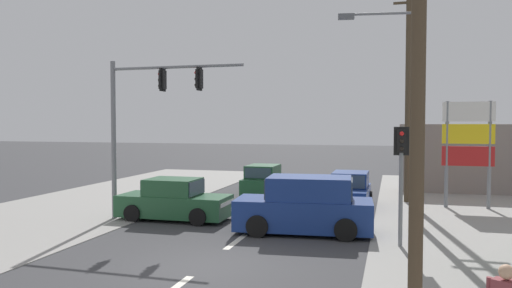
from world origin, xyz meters
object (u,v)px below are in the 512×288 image
at_px(utility_pole_foreground_right, 412,2).
at_px(shopping_plaza_sign, 468,139).
at_px(utility_pole_midground_right, 418,68).
at_px(utility_pole_background_right, 408,86).
at_px(hatchback_oncoming_mid, 264,181).
at_px(hatchback_oncoming_near, 350,191).
at_px(traffic_signal_mast, 144,110).
at_px(pedestal_signal_right_kerb, 401,166).
at_px(sedan_crossing_left, 174,201).
at_px(suv_receding_far, 305,207).

distance_m(utility_pole_foreground_right, shopping_plaza_sign, 14.08).
distance_m(utility_pole_midground_right, utility_pole_background_right, 5.70).
bearing_deg(hatchback_oncoming_mid, hatchback_oncoming_near, -31.78).
distance_m(utility_pole_background_right, traffic_signal_mast, 12.01).
bearing_deg(hatchback_oncoming_mid, traffic_signal_mast, -108.50).
xyz_separation_m(utility_pole_background_right, hatchback_oncoming_mid, (-7.00, 0.74, -4.66)).
distance_m(pedestal_signal_right_kerb, sedan_crossing_left, 8.66).
bearing_deg(utility_pole_midground_right, hatchback_oncoming_mid, 138.05).
bearing_deg(suv_receding_far, hatchback_oncoming_mid, 113.10).
relative_size(utility_pole_foreground_right, utility_pole_midground_right, 1.05).
relative_size(traffic_signal_mast, hatchback_oncoming_mid, 1.64).
distance_m(utility_pole_foreground_right, sedan_crossing_left, 12.56).
bearing_deg(hatchback_oncoming_near, utility_pole_midground_right, -54.34).
bearing_deg(hatchback_oncoming_near, suv_receding_far, -100.53).
xyz_separation_m(utility_pole_midground_right, shopping_plaza_sign, (2.28, 4.66, -2.57)).
bearing_deg(suv_receding_far, shopping_plaza_sign, 48.07).
bearing_deg(utility_pole_midground_right, hatchback_oncoming_near, 125.66).
relative_size(pedestal_signal_right_kerb, sedan_crossing_left, 0.84).
bearing_deg(sedan_crossing_left, hatchback_oncoming_mid, 77.37).
distance_m(utility_pole_foreground_right, pedestal_signal_right_kerb, 6.78).
distance_m(pedestal_signal_right_kerb, suv_receding_far, 3.56).
relative_size(sedan_crossing_left, hatchback_oncoming_mid, 1.16).
bearing_deg(sedan_crossing_left, shopping_plaza_sign, 26.64).
height_order(utility_pole_foreground_right, suv_receding_far, utility_pole_foreground_right).
height_order(utility_pole_background_right, suv_receding_far, utility_pole_background_right).
xyz_separation_m(sedan_crossing_left, hatchback_oncoming_near, (6.22, 4.50, -0.00)).
height_order(traffic_signal_mast, shopping_plaza_sign, traffic_signal_mast).
relative_size(shopping_plaza_sign, hatchback_oncoming_near, 1.26).
relative_size(traffic_signal_mast, pedestal_signal_right_kerb, 1.69).
relative_size(suv_receding_far, hatchback_oncoming_near, 1.27).
height_order(hatchback_oncoming_mid, hatchback_oncoming_near, same).
distance_m(suv_receding_far, sedan_crossing_left, 5.30).
xyz_separation_m(traffic_signal_mast, hatchback_oncoming_near, (7.19, 4.99, -3.44)).
xyz_separation_m(traffic_signal_mast, shopping_plaza_sign, (12.06, 6.05, -1.16)).
distance_m(utility_pole_background_right, sedan_crossing_left, 11.83).
bearing_deg(utility_pole_background_right, traffic_signal_mast, -143.61).
bearing_deg(traffic_signal_mast, shopping_plaza_sign, 26.65).
height_order(sedan_crossing_left, hatchback_oncoming_mid, sedan_crossing_left).
bearing_deg(pedestal_signal_right_kerb, utility_pole_background_right, 87.26).
distance_m(utility_pole_foreground_right, hatchback_oncoming_near, 13.61).
height_order(shopping_plaza_sign, hatchback_oncoming_mid, shopping_plaza_sign).
xyz_separation_m(shopping_plaza_sign, sedan_crossing_left, (-11.09, -5.56, -2.28)).
distance_m(shopping_plaza_sign, suv_receding_far, 9.06).
distance_m(utility_pole_foreground_right, hatchback_oncoming_mid, 17.42).
height_order(utility_pole_midground_right, suv_receding_far, utility_pole_midground_right).
height_order(shopping_plaza_sign, suv_receding_far, shopping_plaza_sign).
xyz_separation_m(utility_pole_midground_right, traffic_signal_mast, (-9.78, -1.39, -1.41)).
xyz_separation_m(utility_pole_foreground_right, utility_pole_background_right, (0.37, 14.53, -0.47)).
xyz_separation_m(suv_receding_far, hatchback_oncoming_mid, (-3.55, 8.33, -0.18)).
height_order(utility_pole_midground_right, sedan_crossing_left, utility_pole_midground_right).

